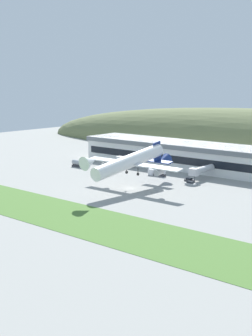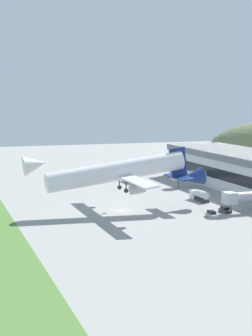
# 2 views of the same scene
# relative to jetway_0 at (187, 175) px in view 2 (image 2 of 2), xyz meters

# --- Properties ---
(ground_plane) EXTENTS (395.70, 395.70, 0.00)m
(ground_plane) POSITION_rel_jetway_0_xyz_m (28.91, -31.88, -3.99)
(ground_plane) COLOR gray
(jetway_0) EXTENTS (3.38, 11.54, 5.43)m
(jetway_0) POSITION_rel_jetway_0_xyz_m (0.00, 0.00, 0.00)
(jetway_0) COLOR silver
(jetway_0) RESTS_ON ground_plane
(jetway_1) EXTENTS (3.38, 15.52, 5.43)m
(jetway_1) POSITION_rel_jetway_0_xyz_m (41.32, -2.12, 0.00)
(jetway_1) COLOR silver
(jetway_1) RESTS_ON ground_plane
(cargo_airplane) EXTENTS (41.43, 47.86, 11.16)m
(cargo_airplane) POSITION_rel_jetway_0_xyz_m (29.91, -32.67, 6.20)
(cargo_airplane) COLOR white
(service_car_0) EXTENTS (4.01, 1.84, 1.41)m
(service_car_0) POSITION_rel_jetway_0_xyz_m (39.43, -7.67, -3.41)
(service_car_0) COLOR #333338
(service_car_0) RESTS_ON ground_plane
(service_car_2) EXTENTS (4.50, 1.93, 1.57)m
(service_car_2) POSITION_rel_jetway_0_xyz_m (43.65, -13.65, -3.34)
(service_car_2) COLOR #999EA3
(service_car_2) RESTS_ON ground_plane
(fuel_truck) EXTENTS (7.89, 2.68, 3.02)m
(fuel_truck) POSITION_rel_jetway_0_xyz_m (22.89, -6.70, -2.55)
(fuel_truck) COLOR silver
(fuel_truck) RESTS_ON ground_plane
(box_truck) EXTENTS (8.31, 2.48, 3.20)m
(box_truck) POSITION_rel_jetway_0_xyz_m (-16.31, -13.68, -2.49)
(box_truck) COLOR silver
(box_truck) RESTS_ON ground_plane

